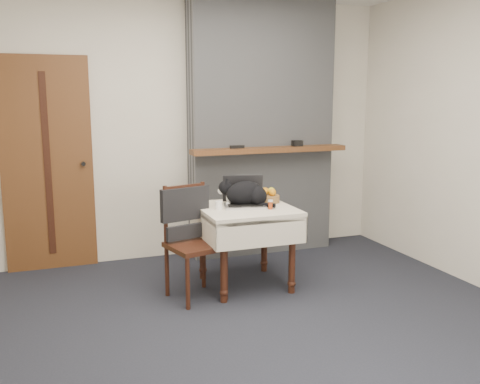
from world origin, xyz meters
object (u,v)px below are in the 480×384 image
object	(u,v)px
laptop	(244,198)
fruit_basket	(267,197)
side_table	(246,220)
door	(47,165)
cream_jar	(219,205)
cat	(246,194)
pill_bottle	(270,204)
chair	(190,226)

from	to	relation	value
laptop	fruit_basket	bearing A→B (deg)	30.51
side_table	laptop	xyz separation A→B (m)	(0.00, 0.05, 0.18)
door	cream_jar	world-z (taller)	door
cat	side_table	bearing A→B (deg)	-90.02
cat	cream_jar	xyz separation A→B (m)	(-0.26, -0.06, -0.07)
side_table	pill_bottle	xyz separation A→B (m)	(0.16, -0.16, 0.15)
cream_jar	chair	xyz separation A→B (m)	(-0.26, -0.03, -0.14)
door	cream_jar	bearing A→B (deg)	-39.95
laptop	door	bearing A→B (deg)	159.52
cat	chair	xyz separation A→B (m)	(-0.53, -0.09, -0.21)
pill_bottle	cream_jar	bearing A→B (deg)	160.36
fruit_basket	chair	xyz separation A→B (m)	(-0.76, -0.17, -0.16)
chair	cream_jar	bearing A→B (deg)	-8.50
door	fruit_basket	size ratio (longest dim) A/B	9.01
pill_bottle	fruit_basket	xyz separation A→B (m)	(0.09, 0.29, 0.01)
door	side_table	distance (m)	1.95
side_table	chair	distance (m)	0.51
cream_jar	door	bearing A→B (deg)	140.05
pill_bottle	laptop	bearing A→B (deg)	127.24
cat	chair	size ratio (longest dim) A/B	0.48
door	side_table	xyz separation A→B (m)	(1.56, -1.09, -0.41)
side_table	fruit_basket	size ratio (longest dim) A/B	3.52
door	cat	size ratio (longest dim) A/B	4.50
cat	fruit_basket	xyz separation A→B (m)	(0.23, 0.08, -0.05)
side_table	chair	bearing A→B (deg)	-175.49
door	chair	size ratio (longest dim) A/B	2.16
door	laptop	distance (m)	1.90
cream_jar	fruit_basket	distance (m)	0.51
laptop	chair	distance (m)	0.54
chair	cat	bearing A→B (deg)	-4.92
pill_bottle	fruit_basket	distance (m)	0.30
side_table	fruit_basket	world-z (taller)	fruit_basket
laptop	cream_jar	world-z (taller)	laptop
door	pill_bottle	xyz separation A→B (m)	(1.73, -1.25, -0.26)
side_table	cat	bearing A→B (deg)	66.81
door	fruit_basket	world-z (taller)	door
side_table	cat	size ratio (longest dim) A/B	1.75
cat	laptop	bearing A→B (deg)	-166.34
laptop	cat	distance (m)	0.04
laptop	chair	size ratio (longest dim) A/B	0.44
cat	cream_jar	distance (m)	0.28
cream_jar	side_table	bearing A→B (deg)	2.99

